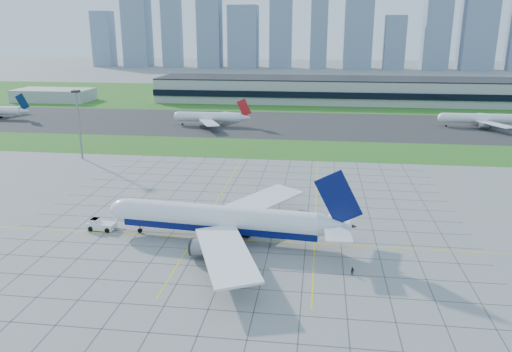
{
  "coord_description": "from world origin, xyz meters",
  "views": [
    {
      "loc": [
        18.09,
        -107.12,
        47.12
      ],
      "look_at": [
        0.87,
        27.02,
        7.0
      ],
      "focal_mm": 35.0,
      "sensor_mm": 36.0,
      "label": 1
    }
  ],
  "objects": [
    {
      "name": "grass_median",
      "position": [
        0.0,
        90.0,
        0.02
      ],
      "size": [
        700.0,
        35.0,
        0.04
      ],
      "primitive_type": "cube",
      "color": "#2F6C1E",
      "rests_on": "ground"
    },
    {
      "name": "ground",
      "position": [
        0.0,
        0.0,
        0.0
      ],
      "size": [
        1400.0,
        1400.0,
        0.0
      ],
      "primitive_type": "plane",
      "color": "#969691",
      "rests_on": "ground"
    },
    {
      "name": "grass_far",
      "position": [
        0.0,
        255.0,
        0.02
      ],
      "size": [
        700.0,
        145.0,
        0.04
      ],
      "primitive_type": "cube",
      "color": "#2F6C1E",
      "rests_on": "ground"
    },
    {
      "name": "asphalt_taxiway",
      "position": [
        0.0,
        145.0,
        0.03
      ],
      "size": [
        700.0,
        75.0,
        0.04
      ],
      "primitive_type": "cube",
      "color": "#383838",
      "rests_on": "ground"
    },
    {
      "name": "light_mast",
      "position": [
        -70.0,
        65.0,
        16.18
      ],
      "size": [
        2.5,
        2.5,
        25.6
      ],
      "color": "gray",
      "rests_on": "ground"
    },
    {
      "name": "apron_markings",
      "position": [
        0.43,
        11.09,
        0.02
      ],
      "size": [
        120.0,
        130.0,
        0.03
      ],
      "color": "#474744",
      "rests_on": "ground"
    },
    {
      "name": "crew_far",
      "position": [
        25.71,
        -16.08,
        0.87
      ],
      "size": [
        1.0,
        0.87,
        1.74
      ],
      "primitive_type": "imported",
      "rotation": [
        0.0,
        0.0,
        -0.28
      ],
      "color": "black",
      "rests_on": "ground"
    },
    {
      "name": "pushback_tug",
      "position": [
        -33.86,
        0.01,
        1.2
      ],
      "size": [
        9.84,
        3.94,
        2.71
      ],
      "rotation": [
        0.0,
        0.0,
        -0.09
      ],
      "color": "white",
      "rests_on": "ground"
    },
    {
      "name": "distant_jet_2",
      "position": [
        98.5,
        148.81,
        4.49
      ],
      "size": [
        43.78,
        42.66,
        14.08
      ],
      "color": "white",
      "rests_on": "ground"
    },
    {
      "name": "city_skyline",
      "position": [
        -8.71,
        520.0,
        59.09
      ],
      "size": [
        523.0,
        32.4,
        160.0
      ],
      "color": "#7E90A5",
      "rests_on": "ground"
    },
    {
      "name": "distant_jet_1",
      "position": [
        -36.16,
        135.97,
        4.48
      ],
      "size": [
        37.26,
        42.66,
        14.08
      ],
      "color": "white",
      "rests_on": "ground"
    },
    {
      "name": "service_block",
      "position": [
        -160.0,
        210.0,
        4.0
      ],
      "size": [
        50.0,
        25.0,
        8.0
      ],
      "primitive_type": "cube",
      "color": "#B7B7B2",
      "rests_on": "ground"
    },
    {
      "name": "airliner",
      "position": [
        -3.25,
        -2.49,
        5.1
      ],
      "size": [
        59.21,
        59.76,
        18.64
      ],
      "rotation": [
        0.0,
        0.0,
        -0.09
      ],
      "color": "white",
      "rests_on": "ground"
    },
    {
      "name": "crew_near",
      "position": [
        -31.46,
        0.7,
        0.91
      ],
      "size": [
        0.65,
        0.78,
        1.82
      ],
      "primitive_type": "imported",
      "rotation": [
        0.0,
        0.0,
        1.19
      ],
      "color": "black",
      "rests_on": "ground"
    },
    {
      "name": "terminal",
      "position": [
        40.0,
        229.87,
        7.89
      ],
      "size": [
        260.0,
        43.0,
        15.8
      ],
      "color": "#B7B7B2",
      "rests_on": "ground"
    }
  ]
}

